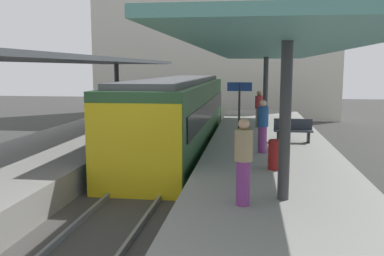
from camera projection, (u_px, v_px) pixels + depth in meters
ground_plane at (157, 179)px, 14.43m from camera, size 80.00×80.00×0.00m
platform_left at (50, 161)px, 14.88m from camera, size 4.40×28.00×1.00m
platform_right at (271, 168)px, 13.85m from camera, size 4.40×28.00×1.00m
track_ballast at (157, 176)px, 14.42m from camera, size 3.20×28.00×0.20m
rail_near_side at (136, 171)px, 14.49m from camera, size 0.08×28.00×0.14m
rail_far_side at (178, 172)px, 14.30m from camera, size 0.08×28.00×0.14m
commuter_train at (178, 115)px, 18.45m from camera, size 2.78×14.42×3.10m
canopy_left at (63, 61)px, 15.76m from camera, size 4.18×21.00×3.12m
canopy_right at (272, 51)px, 14.69m from camera, size 4.18×21.00×3.43m
platform_bench at (293, 130)px, 15.81m from camera, size 1.40×0.41×0.86m
platform_sign at (239, 98)px, 15.68m from camera, size 0.90×0.08×2.21m
litter_bin at (276, 155)px, 11.58m from camera, size 0.44×0.44×0.80m
passenger_near_bench at (263, 125)px, 13.76m from camera, size 0.36×0.36×1.72m
passenger_mid_platform at (243, 160)px, 8.45m from camera, size 0.36×0.36×1.76m
passenger_far_end at (259, 109)px, 19.62m from camera, size 0.36×0.36×1.69m
station_building_backdrop at (217, 45)px, 33.23m from camera, size 18.00×6.00×11.00m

